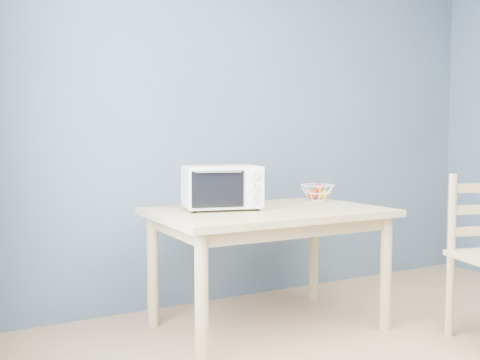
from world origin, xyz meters
TOP-DOWN VIEW (x-y plane):
  - dining_table at (-0.42, 1.54)m, footprint 1.40×0.90m
  - toaster_oven at (-0.70, 1.66)m, footprint 0.51×0.40m
  - fruit_basket at (0.14, 1.79)m, footprint 0.31×0.31m

SIDE VIEW (x-z plane):
  - dining_table at x=-0.42m, z-range 0.27..1.02m
  - fruit_basket at x=0.14m, z-range 0.75..0.87m
  - toaster_oven at x=-0.70m, z-range 0.76..1.02m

